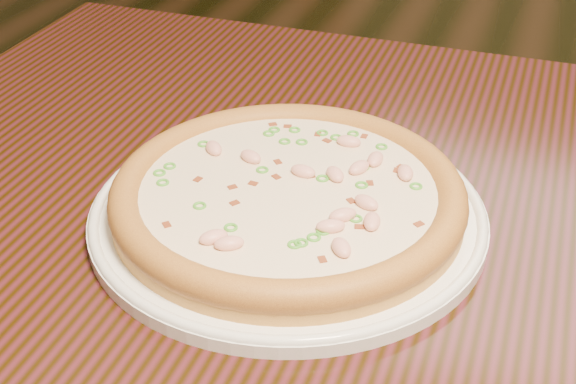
% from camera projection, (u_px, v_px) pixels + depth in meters
% --- Properties ---
extents(hero_table, '(1.20, 0.80, 0.75)m').
position_uv_depth(hero_table, '(420.00, 298.00, 0.79)').
color(hero_table, black).
rests_on(hero_table, ground).
extents(plate, '(0.36, 0.36, 0.02)m').
position_uv_depth(plate, '(288.00, 212.00, 0.72)').
color(plate, white).
rests_on(plate, hero_table).
extents(pizza, '(0.32, 0.32, 0.03)m').
position_uv_depth(pizza, '(288.00, 195.00, 0.71)').
color(pizza, gold).
rests_on(pizza, plate).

